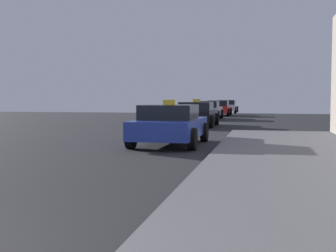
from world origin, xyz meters
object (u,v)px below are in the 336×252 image
at_px(car_blue, 170,125).
at_px(car_white, 227,106).
at_px(car_black, 197,114).
at_px(car_red, 219,108).
at_px(car_silver, 207,110).

height_order(car_blue, car_white, car_blue).
height_order(car_black, car_red, car_black).
xyz_separation_m(car_silver, car_white, (0.32, 13.22, 0.00)).
height_order(car_black, car_silver, car_black).
bearing_deg(car_silver, car_black, -86.80).
relative_size(car_blue, car_silver, 0.95).
bearing_deg(car_silver, car_white, 88.60).
bearing_deg(car_red, car_blue, -87.99).
bearing_deg(car_black, car_red, 91.14).
height_order(car_silver, car_white, same).
xyz_separation_m(car_black, car_silver, (-0.44, 7.90, -0.00)).
height_order(car_silver, car_red, same).
height_order(car_black, car_white, car_black).
bearing_deg(car_red, car_black, -88.86).
distance_m(car_black, car_white, 21.11).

